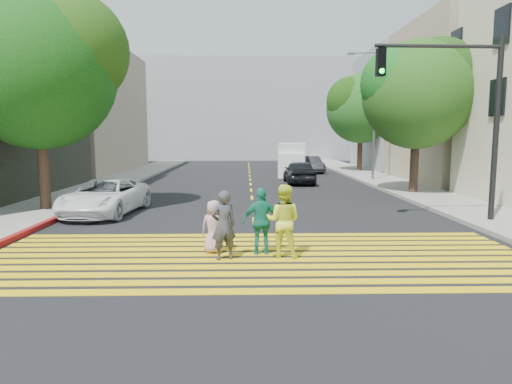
{
  "coord_description": "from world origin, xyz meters",
  "views": [
    {
      "loc": [
        -0.28,
        -9.62,
        2.97
      ],
      "look_at": [
        0.0,
        3.0,
        1.4
      ],
      "focal_mm": 32.0,
      "sensor_mm": 36.0,
      "label": 1
    }
  ],
  "objects_px": {
    "tree_right_far": "(362,105)",
    "pedestrian_extra": "(262,221)",
    "dark_car_near": "(299,172)",
    "tree_right_near": "(419,89)",
    "dark_car_parked": "(311,164)",
    "silver_car": "(292,162)",
    "pedestrian_woman": "(283,221)",
    "traffic_signal": "(464,103)",
    "white_sedan": "(105,197)",
    "tree_left": "(40,64)",
    "white_van": "(292,160)",
    "pedestrian_man": "(224,225)",
    "pedestrian_child": "(214,227)"
  },
  "relations": [
    {
      "from": "pedestrian_child",
      "to": "dark_car_parked",
      "type": "height_order",
      "value": "pedestrian_child"
    },
    {
      "from": "tree_right_near",
      "to": "pedestrian_extra",
      "type": "height_order",
      "value": "tree_right_near"
    },
    {
      "from": "traffic_signal",
      "to": "white_van",
      "type": "bearing_deg",
      "value": 99.51
    },
    {
      "from": "dark_car_parked",
      "to": "pedestrian_woman",
      "type": "bearing_deg",
      "value": -106.14
    },
    {
      "from": "white_sedan",
      "to": "silver_car",
      "type": "relative_size",
      "value": 1.07
    },
    {
      "from": "white_van",
      "to": "dark_car_parked",
      "type": "bearing_deg",
      "value": 63.15
    },
    {
      "from": "tree_left",
      "to": "pedestrian_man",
      "type": "height_order",
      "value": "tree_left"
    },
    {
      "from": "tree_right_far",
      "to": "silver_car",
      "type": "xyz_separation_m",
      "value": [
        -5.18,
        3.52,
        -4.73
      ]
    },
    {
      "from": "pedestrian_extra",
      "to": "dark_car_near",
      "type": "bearing_deg",
      "value": -103.11
    },
    {
      "from": "dark_car_near",
      "to": "silver_car",
      "type": "distance_m",
      "value": 12.19
    },
    {
      "from": "pedestrian_woman",
      "to": "dark_car_parked",
      "type": "height_order",
      "value": "pedestrian_woman"
    },
    {
      "from": "silver_car",
      "to": "white_van",
      "type": "height_order",
      "value": "white_van"
    },
    {
      "from": "dark_car_near",
      "to": "tree_left",
      "type": "bearing_deg",
      "value": 42.43
    },
    {
      "from": "pedestrian_child",
      "to": "dark_car_near",
      "type": "xyz_separation_m",
      "value": [
        4.12,
        16.69,
        0.05
      ]
    },
    {
      "from": "pedestrian_child",
      "to": "pedestrian_extra",
      "type": "bearing_deg",
      "value": -175.24
    },
    {
      "from": "pedestrian_woman",
      "to": "silver_car",
      "type": "relative_size",
      "value": 0.4
    },
    {
      "from": "dark_car_near",
      "to": "silver_car",
      "type": "xyz_separation_m",
      "value": [
        0.76,
        12.17,
        -0.08
      ]
    },
    {
      "from": "tree_right_far",
      "to": "pedestrian_extra",
      "type": "distance_m",
      "value": 27.36
    },
    {
      "from": "pedestrian_extra",
      "to": "white_van",
      "type": "bearing_deg",
      "value": -100.99
    },
    {
      "from": "traffic_signal",
      "to": "tree_left",
      "type": "bearing_deg",
      "value": 167.86
    },
    {
      "from": "dark_car_near",
      "to": "dark_car_parked",
      "type": "distance_m",
      "value": 8.54
    },
    {
      "from": "pedestrian_woman",
      "to": "pedestrian_extra",
      "type": "relative_size",
      "value": 1.07
    },
    {
      "from": "tree_right_near",
      "to": "pedestrian_man",
      "type": "relative_size",
      "value": 4.6
    },
    {
      "from": "tree_right_far",
      "to": "silver_car",
      "type": "distance_m",
      "value": 7.85
    },
    {
      "from": "tree_right_far",
      "to": "dark_car_near",
      "type": "relative_size",
      "value": 1.87
    },
    {
      "from": "silver_car",
      "to": "dark_car_parked",
      "type": "bearing_deg",
      "value": 115.84
    },
    {
      "from": "tree_left",
      "to": "dark_car_near",
      "type": "distance_m",
      "value": 15.86
    },
    {
      "from": "tree_right_far",
      "to": "white_van",
      "type": "relative_size",
      "value": 1.52
    },
    {
      "from": "traffic_signal",
      "to": "pedestrian_woman",
      "type": "bearing_deg",
      "value": -148.89
    },
    {
      "from": "tree_right_far",
      "to": "pedestrian_extra",
      "type": "bearing_deg",
      "value": -109.12
    },
    {
      "from": "tree_right_far",
      "to": "dark_car_near",
      "type": "xyz_separation_m",
      "value": [
        -5.94,
        -8.64,
        -4.65
      ]
    },
    {
      "from": "silver_car",
      "to": "dark_car_parked",
      "type": "relative_size",
      "value": 1.13
    },
    {
      "from": "tree_right_near",
      "to": "white_van",
      "type": "bearing_deg",
      "value": 114.38
    },
    {
      "from": "tree_right_far",
      "to": "pedestrian_extra",
      "type": "height_order",
      "value": "tree_right_far"
    },
    {
      "from": "pedestrian_man",
      "to": "pedestrian_child",
      "type": "distance_m",
      "value": 0.71
    },
    {
      "from": "silver_car",
      "to": "traffic_signal",
      "type": "relative_size",
      "value": 0.72
    },
    {
      "from": "pedestrian_man",
      "to": "dark_car_near",
      "type": "xyz_separation_m",
      "value": [
        3.84,
        17.32,
        -0.11
      ]
    },
    {
      "from": "tree_left",
      "to": "pedestrian_extra",
      "type": "xyz_separation_m",
      "value": [
        8.1,
        -6.54,
        -4.79
      ]
    },
    {
      "from": "tree_left",
      "to": "pedestrian_extra",
      "type": "bearing_deg",
      "value": -38.92
    },
    {
      "from": "white_sedan",
      "to": "white_van",
      "type": "relative_size",
      "value": 0.92
    },
    {
      "from": "pedestrian_woman",
      "to": "dark_car_parked",
      "type": "distance_m",
      "value": 25.75
    },
    {
      "from": "dark_car_near",
      "to": "white_van",
      "type": "distance_m",
      "value": 5.68
    },
    {
      "from": "tree_left",
      "to": "pedestrian_extra",
      "type": "relative_size",
      "value": 4.98
    },
    {
      "from": "tree_right_far",
      "to": "white_sedan",
      "type": "bearing_deg",
      "value": -126.79
    },
    {
      "from": "traffic_signal",
      "to": "tree_right_far",
      "type": "bearing_deg",
      "value": 82.77
    },
    {
      "from": "tree_right_near",
      "to": "dark_car_parked",
      "type": "xyz_separation_m",
      "value": [
        -3.27,
        13.8,
        -4.57
      ]
    },
    {
      "from": "tree_right_far",
      "to": "dark_car_parked",
      "type": "distance_m",
      "value": 6.22
    },
    {
      "from": "white_sedan",
      "to": "silver_car",
      "type": "xyz_separation_m",
      "value": [
        9.39,
        23.0,
        -0.02
      ]
    },
    {
      "from": "white_sedan",
      "to": "dark_car_near",
      "type": "xyz_separation_m",
      "value": [
        8.63,
        10.83,
        0.06
      ]
    },
    {
      "from": "traffic_signal",
      "to": "pedestrian_extra",
      "type": "bearing_deg",
      "value": -152.22
    }
  ]
}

